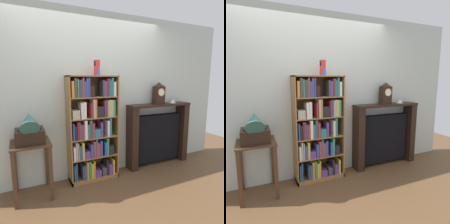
% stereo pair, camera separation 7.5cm
% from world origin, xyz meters
% --- Properties ---
extents(ground_plane, '(7.99, 6.40, 0.02)m').
position_xyz_m(ground_plane, '(0.00, 0.00, -0.01)').
color(ground_plane, brown).
extents(wall_back, '(4.99, 0.08, 2.60)m').
position_xyz_m(wall_back, '(0.18, 0.32, 1.30)').
color(wall_back, beige).
rests_on(wall_back, ground).
extents(bookshelf, '(0.76, 0.28, 1.63)m').
position_xyz_m(bookshelf, '(-0.01, 0.13, 0.79)').
color(bookshelf, olive).
rests_on(bookshelf, ground).
extents(cup_stack, '(0.09, 0.09, 0.22)m').
position_xyz_m(cup_stack, '(0.07, 0.11, 1.74)').
color(cup_stack, blue).
rests_on(cup_stack, bookshelf).
extents(side_table_left, '(0.49, 0.49, 0.75)m').
position_xyz_m(side_table_left, '(-0.91, 0.03, 0.55)').
color(side_table_left, '#472D1C').
rests_on(side_table_left, ground).
extents(gramophone, '(0.35, 0.46, 0.48)m').
position_xyz_m(gramophone, '(-0.91, -0.01, 0.93)').
color(gramophone, black).
rests_on(gramophone, side_table_left).
extents(fireplace_mantel, '(1.24, 0.26, 1.14)m').
position_xyz_m(fireplace_mantel, '(1.28, 0.17, 0.56)').
color(fireplace_mantel, black).
rests_on(fireplace_mantel, ground).
extents(mantel_clock, '(0.18, 0.15, 0.38)m').
position_xyz_m(mantel_clock, '(1.25, 0.14, 1.33)').
color(mantel_clock, black).
rests_on(mantel_clock, fireplace_mantel).
extents(teacup_with_saucer, '(0.14, 0.14, 0.05)m').
position_xyz_m(teacup_with_saucer, '(1.56, 0.15, 1.16)').
color(teacup_with_saucer, white).
rests_on(teacup_with_saucer, fireplace_mantel).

